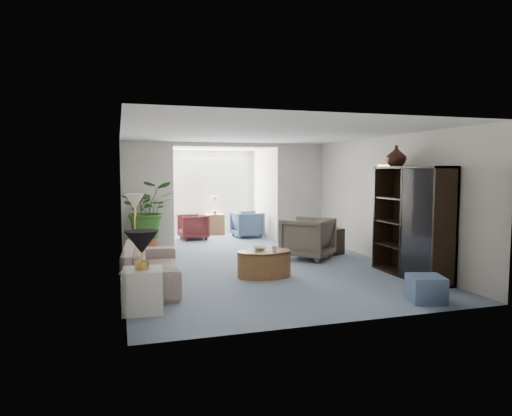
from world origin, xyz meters
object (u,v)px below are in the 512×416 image
object	(u,v)px
sofa	(151,266)
wingback_chair	(307,238)
plant_pot	(149,245)
cabinet_urn	(396,156)
sunroom_chair_maroon	(193,227)
framed_picture	(388,177)
coffee_cup	(274,249)
ottoman	(426,289)
floor_lamp	(135,201)
coffee_table	(264,264)
coffee_bowl	(260,248)
side_table_dark	(331,241)
sunroom_chair_blue	(247,224)
entertainment_cabinet	(412,222)
table_lamp	(142,242)
end_table	(143,290)
sunroom_table	(215,224)

from	to	relation	value
sofa	wingback_chair	size ratio (longest dim) A/B	2.31
sofa	plant_pot	size ratio (longest dim) A/B	5.43
cabinet_urn	sunroom_chair_maroon	size ratio (longest dim) A/B	0.51
framed_picture	coffee_cup	xyz separation A→B (m)	(-2.48, -0.46, -1.21)
plant_pot	ottoman	bearing A→B (deg)	-55.69
floor_lamp	coffee_table	size ratio (longest dim) A/B	0.38
coffee_bowl	framed_picture	bearing A→B (deg)	5.48
wingback_chair	side_table_dark	distance (m)	0.78
framed_picture	sunroom_chair_blue	world-z (taller)	framed_picture
entertainment_cabinet	ottoman	world-z (taller)	entertainment_cabinet
sunroom_chair_maroon	wingback_chair	bearing A→B (deg)	25.33
entertainment_cabinet	side_table_dark	bearing A→B (deg)	98.66
side_table_dark	floor_lamp	bearing A→B (deg)	-178.16
coffee_table	sunroom_chair_blue	size ratio (longest dim) A/B	1.23
side_table_dark	coffee_cup	bearing A→B (deg)	-138.79
plant_pot	floor_lamp	bearing A→B (deg)	-102.16
table_lamp	side_table_dark	world-z (taller)	table_lamp
plant_pot	sunroom_chair_blue	xyz separation A→B (m)	(2.75, 1.57, 0.19)
end_table	floor_lamp	xyz separation A→B (m)	(0.02, 2.82, 0.97)
table_lamp	wingback_chair	distance (m)	4.38
end_table	sunroom_chair_blue	distance (m)	6.70
coffee_cup	wingback_chair	world-z (taller)	wingback_chair
end_table	coffee_cup	distance (m)	2.61
coffee_cup	wingback_chair	bearing A→B (deg)	48.66
end_table	cabinet_urn	bearing A→B (deg)	14.12
side_table_dark	cabinet_urn	distance (m)	2.59
side_table_dark	wingback_chair	bearing A→B (deg)	-156.80
ottoman	cabinet_urn	bearing A→B (deg)	69.03
table_lamp	coffee_cup	size ratio (longest dim) A/B	4.82
wingback_chair	framed_picture	bearing A→B (deg)	101.39
entertainment_cabinet	cabinet_urn	bearing A→B (deg)	90.00
framed_picture	ottoman	world-z (taller)	framed_picture
coffee_bowl	coffee_cup	xyz separation A→B (m)	(0.20, -0.20, 0.02)
coffee_cup	sunroom_chair_blue	xyz separation A→B (m)	(0.84, 4.66, -0.14)
framed_picture	sunroom_chair_maroon	bearing A→B (deg)	126.81
end_table	floor_lamp	world-z (taller)	floor_lamp
framed_picture	sunroom_table	distance (m)	5.67
end_table	sunroom_chair_maroon	distance (m)	6.15
coffee_table	entertainment_cabinet	size ratio (longest dim) A/B	0.50
entertainment_cabinet	sunroom_chair_blue	world-z (taller)	entertainment_cabinet
coffee_table	cabinet_urn	bearing A→B (deg)	-5.95
plant_pot	table_lamp	bearing A→B (deg)	-94.63
sunroom_chair_maroon	sunroom_table	bearing A→B (deg)	130.86
entertainment_cabinet	framed_picture	bearing A→B (deg)	78.27
entertainment_cabinet	plant_pot	world-z (taller)	entertainment_cabinet
floor_lamp	wingback_chair	bearing A→B (deg)	-2.78
coffee_bowl	side_table_dark	world-z (taller)	side_table_dark
coffee_table	plant_pot	world-z (taller)	coffee_table
end_table	plant_pot	size ratio (longest dim) A/B	1.40
table_lamp	coffee_table	size ratio (longest dim) A/B	0.46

